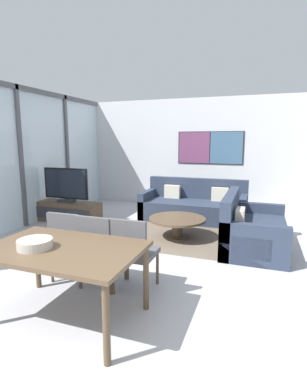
{
  "coord_description": "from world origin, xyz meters",
  "views": [
    {
      "loc": [
        1.53,
        -1.68,
        1.75
      ],
      "look_at": [
        -0.02,
        2.62,
        0.95
      ],
      "focal_mm": 28.0,
      "sensor_mm": 36.0,
      "label": 1
    }
  ],
  "objects_px": {
    "dining_chair_right": "(133,250)",
    "television": "(66,185)",
    "sofa_main": "(194,207)",
    "fruit_bowl": "(35,243)",
    "dining_table": "(63,255)",
    "dining_chair_left": "(70,241)",
    "dining_chair_centre": "(100,246)",
    "sofa_side": "(249,231)",
    "coffee_table": "(177,223)",
    "tv_console": "(67,212)"
  },
  "relations": [
    {
      "from": "dining_chair_left",
      "to": "dining_chair_right",
      "type": "distance_m",
      "value": 0.85
    },
    {
      "from": "dining_chair_centre",
      "to": "fruit_bowl",
      "type": "relative_size",
      "value": 2.76
    },
    {
      "from": "dining_chair_right",
      "to": "coffee_table",
      "type": "bearing_deg",
      "value": 91.09
    },
    {
      "from": "television",
      "to": "dining_chair_centre",
      "type": "bearing_deg",
      "value": -47.41
    },
    {
      "from": "tv_console",
      "to": "television",
      "type": "distance_m",
      "value": 0.58
    },
    {
      "from": "dining_chair_left",
      "to": "television",
      "type": "bearing_deg",
      "value": 126.71
    },
    {
      "from": "television",
      "to": "coffee_table",
      "type": "bearing_deg",
      "value": -5.96
    },
    {
      "from": "coffee_table",
      "to": "dining_chair_left",
      "type": "relative_size",
      "value": 1.13
    },
    {
      "from": "sofa_side",
      "to": "television",
      "type": "bearing_deg",
      "value": 85.0
    },
    {
      "from": "dining_chair_left",
      "to": "dining_chair_centre",
      "type": "distance_m",
      "value": 0.42
    },
    {
      "from": "television",
      "to": "fruit_bowl",
      "type": "distance_m",
      "value": 3.69
    },
    {
      "from": "television",
      "to": "sofa_main",
      "type": "relative_size",
      "value": 0.47
    },
    {
      "from": "television",
      "to": "fruit_bowl",
      "type": "relative_size",
      "value": 3.25
    },
    {
      "from": "dining_chair_right",
      "to": "television",
      "type": "bearing_deg",
      "value": 137.89
    },
    {
      "from": "sofa_main",
      "to": "tv_console",
      "type": "bearing_deg",
      "value": -155.91
    },
    {
      "from": "television",
      "to": "sofa_side",
      "type": "bearing_deg",
      "value": -5.0
    },
    {
      "from": "dining_table",
      "to": "fruit_bowl",
      "type": "distance_m",
      "value": 0.28
    },
    {
      "from": "dining_table",
      "to": "dining_chair_right",
      "type": "height_order",
      "value": "dining_chair_right"
    },
    {
      "from": "sofa_side",
      "to": "dining_table",
      "type": "distance_m",
      "value": 3.17
    },
    {
      "from": "coffee_table",
      "to": "fruit_bowl",
      "type": "bearing_deg",
      "value": -101.95
    },
    {
      "from": "dining_chair_centre",
      "to": "dining_chair_right",
      "type": "relative_size",
      "value": 1.0
    },
    {
      "from": "television",
      "to": "sofa_main",
      "type": "bearing_deg",
      "value": 24.07
    },
    {
      "from": "dining_chair_right",
      "to": "tv_console",
      "type": "bearing_deg",
      "value": 137.9
    },
    {
      "from": "dining_chair_left",
      "to": "fruit_bowl",
      "type": "bearing_deg",
      "value": -76.39
    },
    {
      "from": "sofa_main",
      "to": "coffee_table",
      "type": "distance_m",
      "value": 1.4
    },
    {
      "from": "dining_table",
      "to": "dining_chair_left",
      "type": "height_order",
      "value": "dining_chair_left"
    },
    {
      "from": "dining_chair_left",
      "to": "fruit_bowl",
      "type": "relative_size",
      "value": 2.76
    },
    {
      "from": "coffee_table",
      "to": "fruit_bowl",
      "type": "relative_size",
      "value": 3.12
    },
    {
      "from": "sofa_side",
      "to": "dining_chair_left",
      "type": "xyz_separation_m",
      "value": [
        -2.04,
        -1.99,
        0.24
      ]
    },
    {
      "from": "dining_chair_centre",
      "to": "fruit_bowl",
      "type": "bearing_deg",
      "value": -105.69
    },
    {
      "from": "sofa_side",
      "to": "sofa_main",
      "type": "bearing_deg",
      "value": 40.12
    },
    {
      "from": "dining_chair_centre",
      "to": "dining_chair_right",
      "type": "bearing_deg",
      "value": 1.78
    },
    {
      "from": "coffee_table",
      "to": "dining_chair_right",
      "type": "height_order",
      "value": "dining_chair_right"
    },
    {
      "from": "dining_chair_left",
      "to": "dining_chair_right",
      "type": "height_order",
      "value": "same"
    },
    {
      "from": "television",
      "to": "dining_chair_left",
      "type": "relative_size",
      "value": 1.18
    },
    {
      "from": "dining_chair_centre",
      "to": "dining_chair_right",
      "type": "xyz_separation_m",
      "value": [
        0.42,
        0.01,
        0.0
      ]
    },
    {
      "from": "television",
      "to": "dining_table",
      "type": "height_order",
      "value": "television"
    },
    {
      "from": "dining_table",
      "to": "coffee_table",
      "type": "bearing_deg",
      "value": 82.1
    },
    {
      "from": "fruit_bowl",
      "to": "dining_chair_right",
      "type": "bearing_deg",
      "value": 51.42
    },
    {
      "from": "dining_chair_right",
      "to": "dining_table",
      "type": "bearing_deg",
      "value": -121.08
    },
    {
      "from": "coffee_table",
      "to": "dining_chair_right",
      "type": "bearing_deg",
      "value": -88.91
    },
    {
      "from": "sofa_side",
      "to": "fruit_bowl",
      "type": "height_order",
      "value": "sofa_side"
    },
    {
      "from": "sofa_main",
      "to": "coffee_table",
      "type": "xyz_separation_m",
      "value": [
        -0.0,
        -1.4,
        0.0
      ]
    },
    {
      "from": "dining_table",
      "to": "television",
      "type": "bearing_deg",
      "value": 125.39
    },
    {
      "from": "sofa_main",
      "to": "dining_table",
      "type": "distance_m",
      "value": 4.2
    },
    {
      "from": "sofa_main",
      "to": "fruit_bowl",
      "type": "distance_m",
      "value": 4.35
    },
    {
      "from": "tv_console",
      "to": "coffee_table",
      "type": "xyz_separation_m",
      "value": [
        2.54,
        -0.26,
        0.06
      ]
    },
    {
      "from": "tv_console",
      "to": "dining_chair_left",
      "type": "distance_m",
      "value": 2.91
    },
    {
      "from": "dining_table",
      "to": "dining_chair_centre",
      "type": "bearing_deg",
      "value": 90.0
    },
    {
      "from": "dining_table",
      "to": "dining_chair_centre",
      "type": "distance_m",
      "value": 0.71
    }
  ]
}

